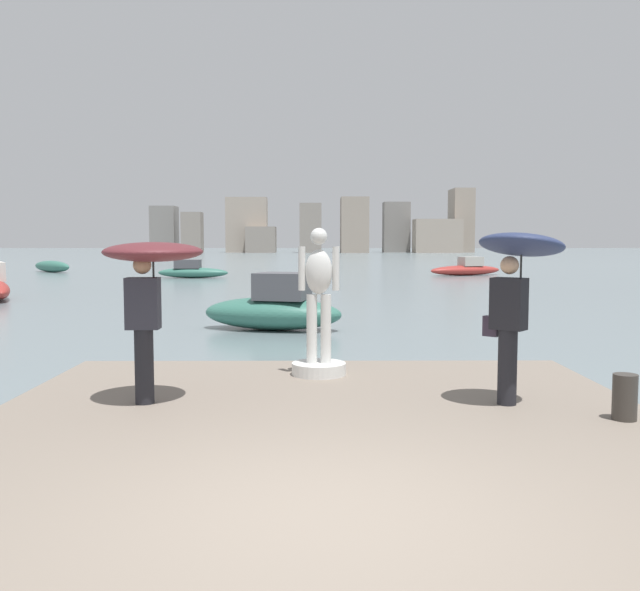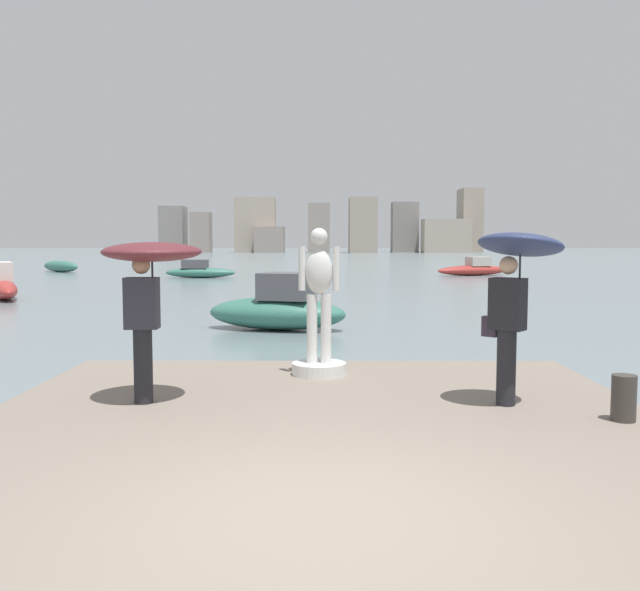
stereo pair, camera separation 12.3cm
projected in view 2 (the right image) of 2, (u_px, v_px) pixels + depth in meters
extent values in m
plane|color=slate|center=(323.00, 277.00, 44.66)|extent=(400.00, 400.00, 0.00)
cube|color=slate|center=(318.00, 467.00, 6.30)|extent=(7.45, 9.08, 0.40)
cylinder|color=silver|center=(319.00, 369.00, 9.67)|extent=(0.77, 0.77, 0.17)
cylinder|color=silver|center=(312.00, 329.00, 9.63)|extent=(0.15, 0.15, 0.98)
cylinder|color=silver|center=(326.00, 329.00, 9.63)|extent=(0.15, 0.15, 0.98)
ellipsoid|color=silver|center=(319.00, 272.00, 9.56)|extent=(0.38, 0.26, 0.64)
sphere|color=silver|center=(319.00, 236.00, 9.52)|extent=(0.24, 0.24, 0.24)
cylinder|color=silver|center=(302.00, 268.00, 9.56)|extent=(0.10, 0.10, 0.62)
cylinder|color=silver|center=(336.00, 268.00, 9.56)|extent=(0.10, 0.10, 0.62)
cylinder|color=black|center=(143.00, 366.00, 7.95)|extent=(0.22, 0.22, 0.88)
cube|color=#2D2D38|center=(142.00, 303.00, 7.89)|extent=(0.39, 0.25, 0.60)
sphere|color=#A87A5B|center=(141.00, 265.00, 7.86)|extent=(0.21, 0.21, 0.21)
cylinder|color=#262626|center=(152.00, 278.00, 7.91)|extent=(0.02, 0.02, 0.49)
ellipsoid|color=#5B2328|center=(152.00, 252.00, 7.89)|extent=(1.18, 1.18, 0.25)
cylinder|color=black|center=(506.00, 367.00, 7.85)|extent=(0.22, 0.22, 0.88)
cube|color=black|center=(508.00, 304.00, 7.79)|extent=(0.45, 0.43, 0.60)
sphere|color=tan|center=(508.00, 265.00, 7.76)|extent=(0.21, 0.21, 0.21)
cylinder|color=#262626|center=(520.00, 275.00, 7.72)|extent=(0.02, 0.02, 0.57)
ellipsoid|color=navy|center=(520.00, 245.00, 7.69)|extent=(1.36, 1.36, 0.39)
cube|color=#332838|center=(490.00, 326.00, 7.97)|extent=(0.20, 0.19, 0.24)
cylinder|color=#38332D|center=(624.00, 398.00, 7.17)|extent=(0.26, 0.26, 0.49)
ellipsoid|color=#336B5B|center=(200.00, 273.00, 42.99)|extent=(4.51, 1.33, 0.66)
cube|color=#4C4C51|center=(195.00, 264.00, 42.97)|extent=(1.64, 0.91, 0.56)
ellipsoid|color=#9E2D28|center=(3.00, 289.00, 27.51)|extent=(3.45, 5.07, 0.75)
cube|color=beige|center=(2.00, 271.00, 27.80)|extent=(1.56, 1.99, 0.76)
ellipsoid|color=#336B5B|center=(276.00, 313.00, 17.70)|extent=(3.96, 2.38, 0.85)
cube|color=#4C4C51|center=(286.00, 286.00, 17.57)|extent=(1.55, 1.41, 0.70)
ellipsoid|color=#9E2D28|center=(473.00, 270.00, 46.05)|extent=(5.56, 3.25, 0.68)
cube|color=#B2ADA3|center=(478.00, 261.00, 46.16)|extent=(1.79, 1.45, 0.63)
ellipsoid|color=#336B5B|center=(60.00, 266.00, 51.22)|extent=(4.39, 4.19, 0.86)
cube|color=gray|center=(173.00, 229.00, 147.06)|extent=(5.26, 5.55, 9.91)
cube|color=gray|center=(201.00, 232.00, 144.10)|extent=(4.18, 4.11, 8.50)
cube|color=#A89989|center=(255.00, 225.00, 144.80)|extent=(8.61, 4.71, 11.66)
cube|color=gray|center=(270.00, 240.00, 141.71)|extent=(6.13, 5.70, 5.39)
cube|color=gray|center=(319.00, 228.00, 141.28)|extent=(4.48, 6.35, 10.19)
cube|color=gray|center=(363.00, 225.00, 140.28)|extent=(5.66, 6.97, 11.38)
cube|color=gray|center=(405.00, 227.00, 145.38)|extent=(5.57, 4.70, 10.71)
cube|color=#A89989|center=(446.00, 236.00, 139.77)|extent=(9.66, 5.60, 6.91)
cube|color=gray|center=(470.00, 221.00, 146.49)|extent=(4.33, 7.87, 13.64)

